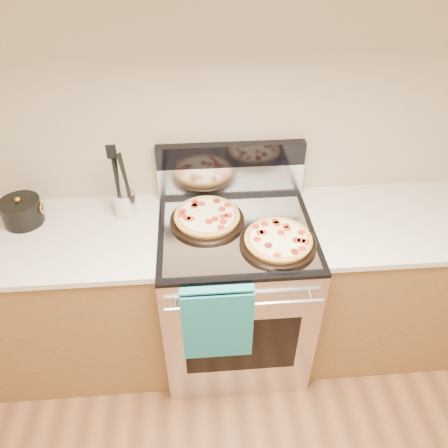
{
  "coord_description": "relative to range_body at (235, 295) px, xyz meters",
  "views": [
    {
      "loc": [
        -0.19,
        0.02,
        2.27
      ],
      "look_at": [
        -0.07,
        1.55,
        1.04
      ],
      "focal_mm": 35.0,
      "sensor_mm": 36.0,
      "label": 1
    }
  ],
  "objects": [
    {
      "name": "cooktop",
      "position": [
        0.0,
        0.0,
        0.46
      ],
      "size": [
        0.76,
        0.68,
        0.02
      ],
      "primitive_type": "cube",
      "color": "black",
      "rests_on": "range_body"
    },
    {
      "name": "backsplash_upper",
      "position": [
        0.0,
        0.31,
        0.71
      ],
      "size": [
        0.76,
        0.06,
        0.12
      ],
      "primitive_type": "cube",
      "color": "black",
      "rests_on": "backsplash_lower"
    },
    {
      "name": "saucepan",
      "position": [
        -1.05,
        0.16,
        0.52
      ],
      "size": [
        0.19,
        0.19,
        0.12
      ],
      "primitive_type": "cylinder",
      "rotation": [
        0.0,
        0.0,
        0.02
      ],
      "color": "black",
      "rests_on": "countertop_left"
    },
    {
      "name": "wall_back",
      "position": [
        0.0,
        0.35,
        0.9
      ],
      "size": [
        4.0,
        0.0,
        4.0
      ],
      "primitive_type": "plane",
      "rotation": [
        1.57,
        0.0,
        0.0
      ],
      "color": "tan",
      "rests_on": "ground"
    },
    {
      "name": "utensil_crock",
      "position": [
        -0.54,
        0.18,
        0.53
      ],
      "size": [
        0.11,
        0.11,
        0.14
      ],
      "primitive_type": "cylinder",
      "rotation": [
        0.0,
        0.0,
        0.04
      ],
      "color": "silver",
      "rests_on": "countertop_left"
    },
    {
      "name": "countertop_left",
      "position": [
        -0.88,
        0.03,
        0.45
      ],
      "size": [
        1.02,
        0.64,
        0.03
      ],
      "primitive_type": "cube",
      "color": "beige",
      "rests_on": "cabinet_left"
    },
    {
      "name": "range_body",
      "position": [
        0.0,
        0.0,
        0.0
      ],
      "size": [
        0.76,
        0.68,
        0.9
      ],
      "primitive_type": "cube",
      "color": "#B7B7BC",
      "rests_on": "ground"
    },
    {
      "name": "pepperoni_pizza_back",
      "position": [
        -0.14,
        0.07,
        0.5
      ],
      "size": [
        0.4,
        0.4,
        0.05
      ],
      "primitive_type": null,
      "rotation": [
        0.0,
        0.0,
        0.1
      ],
      "color": "#B27D36",
      "rests_on": "foil_sheet"
    },
    {
      "name": "oven_window",
      "position": [
        0.0,
        -0.34,
        0.0
      ],
      "size": [
        0.56,
        0.01,
        0.4
      ],
      "primitive_type": "cube",
      "color": "black",
      "rests_on": "range_body"
    },
    {
      "name": "dish_towel",
      "position": [
        -0.12,
        -0.38,
        0.25
      ],
      "size": [
        0.32,
        0.05,
        0.42
      ],
      "primitive_type": null,
      "color": "#1B6589",
      "rests_on": "oven_handle"
    },
    {
      "name": "cabinet_left",
      "position": [
        -0.88,
        0.03,
        -0.01
      ],
      "size": [
        1.0,
        0.62,
        0.88
      ],
      "primitive_type": "cube",
      "color": "brown",
      "rests_on": "ground"
    },
    {
      "name": "countertop_right",
      "position": [
        0.88,
        0.03,
        0.45
      ],
      "size": [
        1.02,
        0.64,
        0.03
      ],
      "primitive_type": "cube",
      "color": "beige",
      "rests_on": "cabinet_right"
    },
    {
      "name": "cabinet_right",
      "position": [
        0.88,
        0.03,
        -0.01
      ],
      "size": [
        1.0,
        0.62,
        0.88
      ],
      "primitive_type": "cube",
      "color": "brown",
      "rests_on": "ground"
    },
    {
      "name": "foil_sheet",
      "position": [
        0.0,
        -0.03,
        0.47
      ],
      "size": [
        0.7,
        0.55,
        0.01
      ],
      "primitive_type": "cube",
      "color": "gray",
      "rests_on": "cooktop"
    },
    {
      "name": "oven_handle",
      "position": [
        0.0,
        -0.38,
        0.35
      ],
      "size": [
        0.7,
        0.03,
        0.03
      ],
      "primitive_type": "cylinder",
      "rotation": [
        0.0,
        1.57,
        0.0
      ],
      "color": "silver",
      "rests_on": "range_body"
    },
    {
      "name": "pepperoni_pizza_front",
      "position": [
        0.18,
        -0.13,
        0.5
      ],
      "size": [
        0.44,
        0.44,
        0.05
      ],
      "primitive_type": null,
      "rotation": [
        0.0,
        0.0,
        0.32
      ],
      "color": "#B27D36",
      "rests_on": "foil_sheet"
    },
    {
      "name": "backsplash_lower",
      "position": [
        0.0,
        0.31,
        0.56
      ],
      "size": [
        0.76,
        0.06,
        0.18
      ],
      "primitive_type": "cube",
      "color": "silver",
      "rests_on": "cooktop"
    }
  ]
}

